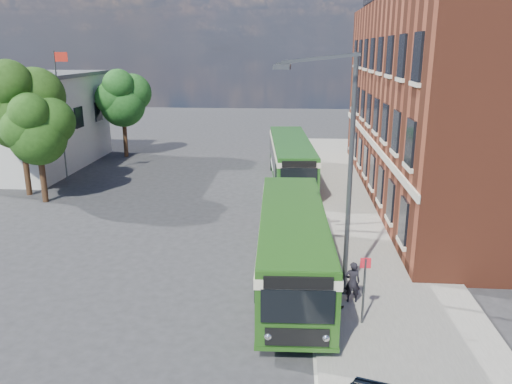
{
  "coord_description": "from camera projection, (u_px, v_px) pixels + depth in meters",
  "views": [
    {
      "loc": [
        3.15,
        -19.48,
        9.11
      ],
      "look_at": [
        1.33,
        4.45,
        2.2
      ],
      "focal_mm": 35.0,
      "sensor_mm": 36.0,
      "label": 1
    }
  ],
  "objects": [
    {
      "name": "flagpole",
      "position": [
        61.0,
        113.0,
        33.42
      ],
      "size": [
        0.95,
        0.1,
        9.0
      ],
      "color": "#3E4043",
      "rests_on": "ground"
    },
    {
      "name": "white_building",
      "position": [
        23.0,
        121.0,
        38.97
      ],
      "size": [
        9.4,
        13.4,
        7.3
      ],
      "color": "beige",
      "rests_on": "ground"
    },
    {
      "name": "street_lamp",
      "position": [
        340.0,
        174.0,
        17.82
      ],
      "size": [
        2.96,
        2.38,
        9.0
      ],
      "color": "#3E4043",
      "rests_on": "ground"
    },
    {
      "name": "tree_mid",
      "position": [
        19.0,
        105.0,
        30.68
      ],
      "size": [
        5.06,
        4.81,
        8.55
      ],
      "color": "#362413",
      "rests_on": "ground"
    },
    {
      "name": "tree_right",
      "position": [
        123.0,
        98.0,
        42.26
      ],
      "size": [
        4.46,
        4.24,
        7.53
      ],
      "color": "#362413",
      "rests_on": "ground"
    },
    {
      "name": "ground",
      "position": [
        217.0,
        269.0,
        21.42
      ],
      "size": [
        120.0,
        120.0,
        0.0
      ],
      "primitive_type": "plane",
      "color": "#2C2C2E",
      "rests_on": "ground"
    },
    {
      "name": "brick_office",
      "position": [
        475.0,
        86.0,
        29.97
      ],
      "size": [
        12.1,
        26.0,
        14.2
      ],
      "color": "brown",
      "rests_on": "ground"
    },
    {
      "name": "bus_front",
      "position": [
        293.0,
        241.0,
        19.65
      ],
      "size": [
        2.93,
        11.13,
        3.02
      ],
      "color": "#235016",
      "rests_on": "ground"
    },
    {
      "name": "bus_rear",
      "position": [
        291.0,
        156.0,
        34.98
      ],
      "size": [
        3.57,
        12.75,
        3.02
      ],
      "color": "#20541B",
      "rests_on": "ground"
    },
    {
      "name": "bus_stop_sign",
      "position": [
        364.0,
        286.0,
        16.57
      ],
      "size": [
        0.35,
        0.08,
        2.52
      ],
      "color": "#3E4043",
      "rests_on": "ground"
    },
    {
      "name": "kerb_line",
      "position": [
        306.0,
        212.0,
        28.8
      ],
      "size": [
        0.12,
        48.0,
        0.01
      ],
      "primitive_type": "cube",
      "color": "beige",
      "rests_on": "ground"
    },
    {
      "name": "pedestrian_b",
      "position": [
        334.0,
        286.0,
        17.8
      ],
      "size": [
        0.97,
        0.86,
        1.64
      ],
      "primitive_type": "imported",
      "rotation": [
        0.0,
        0.0,
        2.78
      ],
      "color": "black",
      "rests_on": "pavement"
    },
    {
      "name": "pedestrian_a",
      "position": [
        352.0,
        282.0,
        18.16
      ],
      "size": [
        0.59,
        0.4,
        1.57
      ],
      "primitive_type": "imported",
      "rotation": [
        0.0,
        0.0,
        3.18
      ],
      "color": "black",
      "rests_on": "pavement"
    },
    {
      "name": "pavement",
      "position": [
        359.0,
        213.0,
        28.55
      ],
      "size": [
        6.0,
        48.0,
        0.15
      ],
      "primitive_type": "cube",
      "color": "gray",
      "rests_on": "ground"
    },
    {
      "name": "tree_left",
      "position": [
        37.0,
        129.0,
        29.56
      ],
      "size": [
        3.98,
        3.78,
        6.71
      ],
      "color": "#362413",
      "rests_on": "ground"
    }
  ]
}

